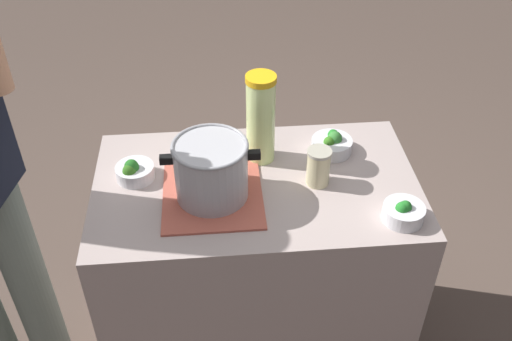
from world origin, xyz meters
TOP-DOWN VIEW (x-y plane):
  - ground_plane at (0.00, 0.00)m, footprint 8.00×8.00m
  - counter_slab at (0.00, 0.00)m, footprint 1.04×0.62m
  - dish_cloth at (0.14, 0.05)m, footprint 0.31×0.33m
  - cooking_pot at (0.14, 0.05)m, footprint 0.30×0.23m
  - lemonade_pitcher at (-0.03, -0.13)m, footprint 0.10×0.10m
  - mason_jar at (-0.20, 0.02)m, footprint 0.08×0.08m
  - broccoli_bowl_front at (-0.42, 0.21)m, footprint 0.12×0.12m
  - broccoli_bowl_center at (0.39, -0.06)m, footprint 0.12×0.12m
  - broccoli_bowl_back at (-0.27, -0.15)m, footprint 0.14×0.14m

SIDE VIEW (x-z plane):
  - ground_plane at x=0.00m, z-range 0.00..0.00m
  - counter_slab at x=0.00m, z-range 0.00..0.85m
  - dish_cloth at x=0.14m, z-range 0.85..0.86m
  - broccoli_bowl_front at x=-0.42m, z-range 0.85..0.92m
  - broccoli_bowl_center at x=0.39m, z-range 0.84..0.92m
  - broccoli_bowl_back at x=-0.27m, z-range 0.84..0.92m
  - mason_jar at x=-0.20m, z-range 0.85..0.98m
  - cooking_pot at x=0.14m, z-range 0.86..1.06m
  - lemonade_pitcher at x=-0.03m, z-range 0.85..1.17m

